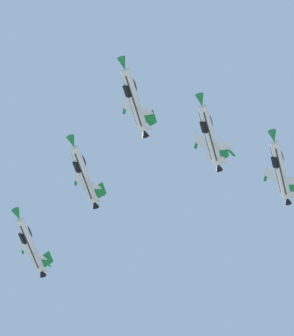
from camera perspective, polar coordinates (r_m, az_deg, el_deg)
name	(u,v)px	position (r m, az deg, el deg)	size (l,w,h in m)	color
fighter_jet_lead	(134,99)	(132.45, -1.03, 5.46)	(6.68, 15.96, 8.26)	silver
fighter_jet_left_wing	(210,134)	(134.99, 4.94, 2.68)	(7.38, 15.96, 7.71)	silver
fighter_jet_right_wing	(84,173)	(139.85, -4.98, -0.40)	(6.88, 15.96, 8.11)	silver
fighter_jet_left_outer	(280,169)	(139.30, 10.40, -0.05)	(6.83, 15.96, 8.15)	silver
fighter_jet_right_outer	(30,244)	(144.44, -9.16, -5.88)	(7.27, 15.96, 7.80)	silver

